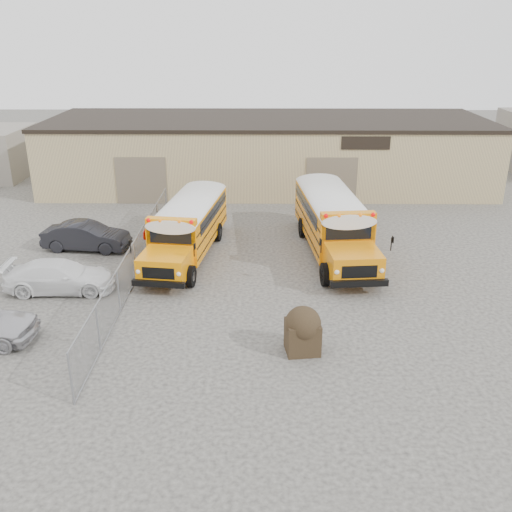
{
  "coord_description": "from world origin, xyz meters",
  "views": [
    {
      "loc": [
        -0.43,
        -20.11,
        10.49
      ],
      "look_at": [
        -0.63,
        2.02,
        1.6
      ],
      "focal_mm": 40.0,
      "sensor_mm": 36.0,
      "label": 1
    }
  ],
  "objects_px": {
    "tarp_bundle": "(303,329)",
    "school_bus_left": "(212,192)",
    "car_white": "(60,276)",
    "school_bus_right": "(312,186)",
    "car_dark": "(86,236)"
  },
  "relations": [
    {
      "from": "tarp_bundle",
      "to": "car_white",
      "type": "height_order",
      "value": "tarp_bundle"
    },
    {
      "from": "tarp_bundle",
      "to": "car_white",
      "type": "xyz_separation_m",
      "value": [
        -9.99,
        4.84,
        -0.2
      ]
    },
    {
      "from": "tarp_bundle",
      "to": "school_bus_left",
      "type": "bearing_deg",
      "value": 106.09
    },
    {
      "from": "school_bus_left",
      "to": "car_white",
      "type": "height_order",
      "value": "school_bus_left"
    },
    {
      "from": "school_bus_left",
      "to": "tarp_bundle",
      "type": "distance_m",
      "value": 15.54
    },
    {
      "from": "school_bus_right",
      "to": "car_white",
      "type": "xyz_separation_m",
      "value": [
        -11.58,
        -11.04,
        -1.04
      ]
    },
    {
      "from": "school_bus_right",
      "to": "car_white",
      "type": "distance_m",
      "value": 16.03
    },
    {
      "from": "tarp_bundle",
      "to": "car_dark",
      "type": "height_order",
      "value": "tarp_bundle"
    },
    {
      "from": "car_white",
      "to": "school_bus_left",
      "type": "bearing_deg",
      "value": -31.42
    },
    {
      "from": "tarp_bundle",
      "to": "car_white",
      "type": "bearing_deg",
      "value": 154.13
    },
    {
      "from": "car_white",
      "to": "tarp_bundle",
      "type": "bearing_deg",
      "value": -117.81
    },
    {
      "from": "school_bus_right",
      "to": "tarp_bundle",
      "type": "height_order",
      "value": "school_bus_right"
    },
    {
      "from": "school_bus_right",
      "to": "car_dark",
      "type": "relative_size",
      "value": 2.39
    },
    {
      "from": "tarp_bundle",
      "to": "car_white",
      "type": "distance_m",
      "value": 11.11
    },
    {
      "from": "school_bus_right",
      "to": "tarp_bundle",
      "type": "distance_m",
      "value": 15.98
    }
  ]
}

